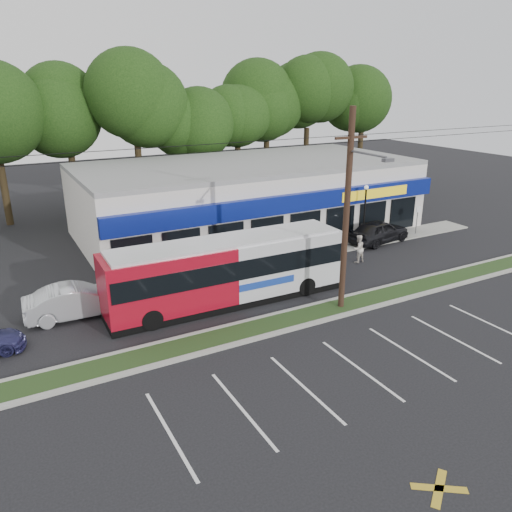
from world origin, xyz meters
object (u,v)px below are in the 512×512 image
at_px(utility_pole, 345,206).
at_px(lamp_post, 365,208).
at_px(car_silver, 77,301).
at_px(pedestrian_a, 319,241).
at_px(sign_post, 418,215).
at_px(metrobus, 228,269).
at_px(pedestrian_b, 358,249).
at_px(car_dark, 379,231).

relative_size(utility_pole, lamp_post, 11.76).
bearing_deg(lamp_post, car_silver, -173.49).
xyz_separation_m(utility_pole, pedestrian_a, (4.10, 7.57, -4.52)).
bearing_deg(sign_post, pedestrian_a, -179.53).
bearing_deg(metrobus, pedestrian_a, 25.77).
distance_m(utility_pole, pedestrian_b, 8.67).
distance_m(car_dark, pedestrian_a, 5.27).
distance_m(car_silver, pedestrian_b, 17.23).
bearing_deg(pedestrian_b, car_silver, -5.73).
bearing_deg(lamp_post, sign_post, -2.58).
bearing_deg(car_dark, sign_post, -97.46).
bearing_deg(utility_pole, car_silver, 154.71).
xyz_separation_m(lamp_post, car_silver, (-20.00, -2.28, -1.85)).
bearing_deg(sign_post, utility_pole, -149.85).
bearing_deg(pedestrian_a, utility_pole, 54.27).
distance_m(sign_post, metrobus, 18.18).
bearing_deg(pedestrian_a, sign_post, 173.17).
bearing_deg(lamp_post, utility_pole, -136.05).
relative_size(sign_post, pedestrian_b, 1.23).
bearing_deg(utility_pole, pedestrian_b, 43.25).
relative_size(sign_post, pedestrian_a, 1.25).
height_order(lamp_post, car_silver, lamp_post).
bearing_deg(car_silver, pedestrian_a, -80.67).
height_order(utility_pole, car_dark, utility_pole).
bearing_deg(car_dark, utility_pole, 120.36).
distance_m(lamp_post, sign_post, 5.13).
bearing_deg(pedestrian_b, car_dark, -151.87).
xyz_separation_m(car_dark, car_silver, (-21.20, -1.98, -0.02)).
bearing_deg(lamp_post, pedestrian_b, -134.74).
relative_size(car_dark, pedestrian_b, 2.75).
relative_size(utility_pole, sign_post, 22.47).
distance_m(lamp_post, metrobus, 13.45).
distance_m(utility_pole, sign_post, 15.71).
distance_m(utility_pole, pedestrian_a, 9.73).
xyz_separation_m(car_dark, pedestrian_b, (-3.98, -2.50, 0.06)).
xyz_separation_m(car_silver, pedestrian_a, (15.93, 1.98, 0.07)).
bearing_deg(pedestrian_b, utility_pole, 39.23).
bearing_deg(lamp_post, pedestrian_a, -175.78).
height_order(pedestrian_a, pedestrian_b, pedestrian_b).
bearing_deg(pedestrian_b, lamp_post, -138.75).
relative_size(sign_post, car_silver, 0.45).
bearing_deg(pedestrian_b, sign_post, -165.69).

